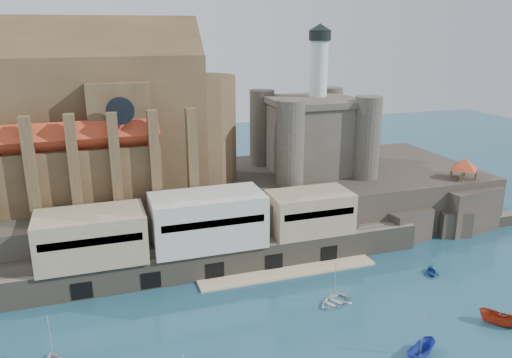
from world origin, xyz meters
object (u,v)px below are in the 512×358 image
Objects in this scene: castle_keep at (312,131)px; pavilion at (465,165)px; church at (105,123)px; boat_2 at (420,356)px.

pavilion is (25.92, -15.08, -5.59)m from castle_keep.
church is 9.11× the size of boat_2.
castle_keep is 30.50m from pavilion.
castle_keep is 4.58× the size of pavilion.
pavilion reaches higher than boat_2.
pavilion is at bearing -30.18° from castle_keep.
pavilion is at bearing -67.75° from boat_2.
church is 7.34× the size of pavilion.
castle_keep reaches higher than pavilion.
church is at bearing 11.15° from boat_2.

